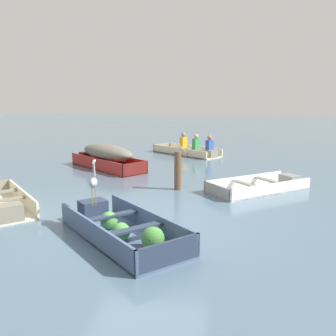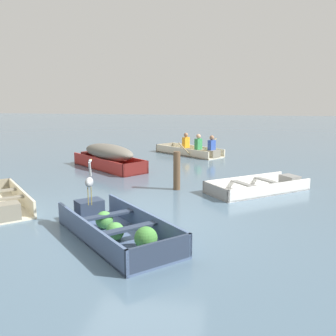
{
  "view_description": "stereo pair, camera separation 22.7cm",
  "coord_description": "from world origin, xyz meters",
  "views": [
    {
      "loc": [
        1.45,
        -6.93,
        2.43
      ],
      "look_at": [
        -0.05,
        3.6,
        0.35
      ],
      "focal_mm": 40.0,
      "sensor_mm": 36.0,
      "label": 1
    },
    {
      "loc": [
        1.68,
        -6.9,
        2.43
      ],
      "look_at": [
        -0.05,
        3.6,
        0.35
      ],
      "focal_mm": 40.0,
      "sensor_mm": 36.0,
      "label": 2
    }
  ],
  "objects": [
    {
      "name": "skiff_red_mid_moored",
      "position": [
        -2.33,
        5.03,
        0.47
      ],
      "size": [
        3.01,
        2.72,
        0.81
      ],
      "color": "#AD2D28",
      "rests_on": "ground"
    },
    {
      "name": "rowboat_cream_with_crew",
      "position": [
        0.21,
        8.31,
        0.21
      ],
      "size": [
        3.0,
        2.65,
        0.89
      ],
      "color": "beige",
      "rests_on": "ground"
    },
    {
      "name": "dinghy_slate_blue_foreground",
      "position": [
        -0.21,
        -0.99,
        0.16
      ],
      "size": [
        2.71,
        2.76,
        0.41
      ],
      "color": "#475B7F",
      "rests_on": "ground"
    },
    {
      "name": "heron_on_dinghy",
      "position": [
        -0.85,
        -0.49,
        0.88
      ],
      "size": [
        0.19,
        0.46,
        0.84
      ],
      "color": "olive",
      "rests_on": "dinghy_slate_blue_foreground"
    },
    {
      "name": "ground_plane",
      "position": [
        0.0,
        0.0,
        0.0
      ],
      "size": [
        80.0,
        80.0,
        0.0
      ],
      "primitive_type": "plane",
      "color": "slate"
    },
    {
      "name": "mooring_post",
      "position": [
        0.36,
        2.5,
        0.5
      ],
      "size": [
        0.18,
        0.18,
        1.0
      ],
      "primitive_type": "cylinder",
      "color": "brown",
      "rests_on": "ground"
    },
    {
      "name": "skiff_white_near_moored",
      "position": [
        2.52,
        2.73,
        0.1
      ],
      "size": [
        2.74,
        2.44,
        0.3
      ],
      "color": "white",
      "rests_on": "ground"
    }
  ]
}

